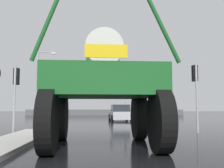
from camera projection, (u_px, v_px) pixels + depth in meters
ground_plane at (109, 123)px, 21.81m from camera, size 120.00×120.00×0.00m
median_island at (16, 140)px, 9.72m from camera, size 1.57×8.24×0.15m
oversize_sprayer at (103, 88)px, 8.91m from camera, size 4.17×5.23×4.53m
sedan_ahead at (120, 113)px, 24.97m from camera, size 2.06×4.19×1.52m
traffic_signal_near_left at (16, 84)px, 13.29m from camera, size 0.24×0.54×3.36m
traffic_signal_near_right at (195, 82)px, 13.69m from camera, size 0.24×0.54×3.57m
traffic_signal_far_left at (112, 98)px, 28.96m from camera, size 0.24×0.55×3.21m
traffic_signal_far_right at (126, 94)px, 29.04m from camera, size 0.24×0.55×3.68m
streetlight_far_left at (39, 81)px, 27.58m from camera, size 2.02×0.24×7.20m
roadside_barrier at (105, 112)px, 42.36m from camera, size 25.35×0.24×0.90m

